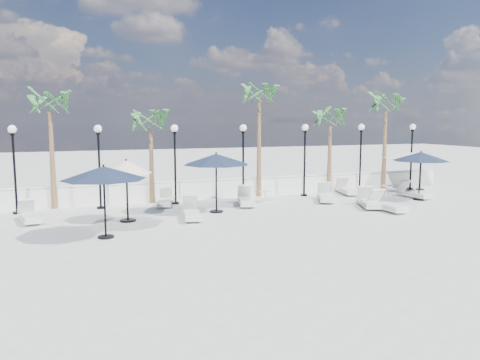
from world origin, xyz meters
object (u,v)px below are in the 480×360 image
object	(u,v)px
lounger_5	(387,205)
parasol_navy_left	(104,173)
lounger_4	(369,202)
lounger_8	(414,193)
parasol_cream_small	(126,168)
parasol_navy_right	(421,157)
lounger_2	(192,213)
lounger_7	(347,190)
parasol_cream_sq_a	(412,153)
lounger_6	(326,196)
lounger_3	(246,200)
parasol_cream_sq_b	(422,154)
lounger_0	(30,216)
parasol_navy_mid	(216,160)
lounger_1	(165,201)

from	to	relation	value
lounger_5	parasol_navy_left	bearing A→B (deg)	-177.38
lounger_4	lounger_8	bearing A→B (deg)	43.11
lounger_5	parasol_cream_small	world-z (taller)	parasol_cream_small
parasol_navy_right	lounger_2	bearing A→B (deg)	-177.47
lounger_7	lounger_8	xyz separation A→B (m)	(2.59, -2.30, -0.01)
lounger_5	parasol_cream_sq_a	xyz separation A→B (m)	(5.27, 4.72, 1.92)
lounger_6	lounger_3	bearing A→B (deg)	-159.68
lounger_7	parasol_cream_sq_b	world-z (taller)	parasol_cream_sq_b
lounger_0	lounger_3	bearing A→B (deg)	-9.82
lounger_2	lounger_7	world-z (taller)	lounger_7
lounger_3	lounger_5	bearing A→B (deg)	-17.67
lounger_6	parasol_navy_mid	world-z (taller)	parasol_navy_mid
lounger_4	parasol_cream_small	bearing A→B (deg)	-161.88
lounger_0	parasol_navy_mid	distance (m)	7.91
lounger_7	parasol_cream_small	bearing A→B (deg)	-153.86
lounger_5	parasol_navy_left	xyz separation A→B (m)	(-12.21, -0.64, 1.98)
lounger_3	parasol_cream_sq_b	size ratio (longest dim) A/B	0.50
lounger_4	lounger_1	bearing A→B (deg)	179.44
parasol_navy_right	lounger_1	bearing A→B (deg)	167.12
parasol_navy_mid	parasol_cream_sq_a	xyz separation A→B (m)	(12.53, 2.34, -0.15)
parasol_navy_left	parasol_cream_sq_b	distance (m)	18.95
lounger_3	lounger_8	bearing A→B (deg)	8.40
lounger_4	lounger_5	xyz separation A→B (m)	(0.27, -1.00, -0.01)
lounger_1	lounger_2	bearing A→B (deg)	-68.08
lounger_2	parasol_navy_left	size ratio (longest dim) A/B	0.74
lounger_7	parasol_navy_right	world-z (taller)	parasol_navy_right
lounger_7	parasol_cream_small	distance (m)	12.64
lounger_3	parasol_navy_right	distance (m)	9.19
parasol_navy_right	parasol_cream_sq_b	world-z (taller)	parasol_navy_right
lounger_5	parasol_cream_sq_a	size ratio (longest dim) A/B	0.44
lounger_1	lounger_8	world-z (taller)	lounger_8
lounger_1	lounger_3	world-z (taller)	lounger_3
lounger_5	lounger_6	bearing A→B (deg)	111.94
lounger_2	lounger_4	size ratio (longest dim) A/B	0.94
parasol_cream_sq_b	lounger_4	bearing A→B (deg)	-149.11
lounger_1	lounger_8	size ratio (longest dim) A/B	0.99
lounger_5	parasol_cream_sq_a	bearing A→B (deg)	41.52
lounger_5	parasol_navy_mid	bearing A→B (deg)	161.41
lounger_8	parasol_cream_small	world-z (taller)	parasol_cream_small
lounger_2	parasol_cream_sq_b	xyz separation A→B (m)	(14.62, 3.37, 1.83)
lounger_6	parasol_cream_sq_a	world-z (taller)	parasol_cream_sq_a
lounger_0	parasol_navy_left	distance (m)	4.93
parasol_navy_right	lounger_3	bearing A→B (deg)	169.78
lounger_0	parasol_navy_mid	bearing A→B (deg)	-17.34
lounger_2	lounger_5	distance (m)	8.76
lounger_5	lounger_8	size ratio (longest dim) A/B	1.03
parasol_cream_small	lounger_8	bearing A→B (deg)	2.42
parasol_cream_sq_a	parasol_cream_small	bearing A→B (deg)	-169.99
lounger_4	parasol_cream_sq_b	distance (m)	7.48
parasol_cream_sq_b	parasol_cream_small	size ratio (longest dim) A/B	1.79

